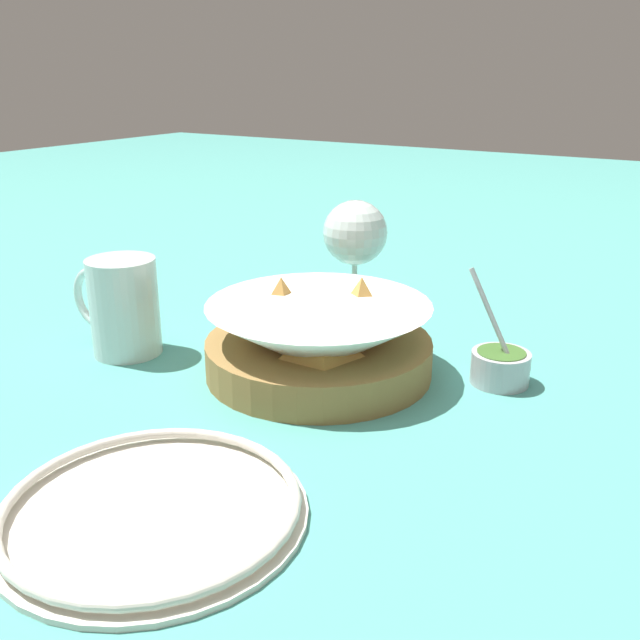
% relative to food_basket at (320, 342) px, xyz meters
% --- Properties ---
extents(ground_plane, '(4.00, 4.00, 0.00)m').
position_rel_food_basket_xyz_m(ground_plane, '(0.01, 0.00, -0.03)').
color(ground_plane, teal).
extents(food_basket, '(0.23, 0.23, 0.09)m').
position_rel_food_basket_xyz_m(food_basket, '(0.00, 0.00, 0.00)').
color(food_basket, olive).
rests_on(food_basket, ground_plane).
extents(sauce_cup, '(0.07, 0.06, 0.11)m').
position_rel_food_basket_xyz_m(sauce_cup, '(-0.16, -0.07, -0.01)').
color(sauce_cup, '#B7B7BC').
rests_on(sauce_cup, ground_plane).
extents(wine_glass, '(0.08, 0.08, 0.14)m').
position_rel_food_basket_xyz_m(wine_glass, '(0.06, -0.18, 0.06)').
color(wine_glass, silver).
rests_on(wine_glass, ground_plane).
extents(beer_mug, '(0.11, 0.07, 0.11)m').
position_rel_food_basket_xyz_m(beer_mug, '(0.21, 0.07, 0.02)').
color(beer_mug, silver).
rests_on(beer_mug, ground_plane).
extents(side_plate, '(0.22, 0.22, 0.01)m').
position_rel_food_basket_xyz_m(side_plate, '(-0.03, 0.27, -0.03)').
color(side_plate, silver).
rests_on(side_plate, ground_plane).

